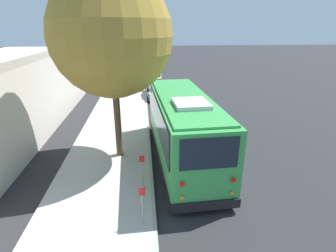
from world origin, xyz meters
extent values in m
plane|color=#28282B|center=(0.00, 0.00, 0.00)|extent=(160.00, 160.00, 0.00)
cube|color=#B2AFA8|center=(0.00, 3.86, 0.07)|extent=(80.00, 4.14, 0.15)
cube|color=#9D9A94|center=(0.00, 1.72, 0.07)|extent=(80.00, 0.14, 0.15)
cube|color=green|center=(0.72, 0.09, 1.72)|extent=(8.72, 2.88, 2.92)
cube|color=black|center=(0.72, 0.09, 0.40)|extent=(8.76, 2.93, 0.28)
cube|color=black|center=(0.72, 0.09, 2.36)|extent=(8.02, 2.93, 1.40)
cube|color=black|center=(5.04, 0.30, 2.36)|extent=(0.13, 2.15, 1.47)
cube|color=black|center=(-3.60, -0.12, 2.47)|extent=(0.13, 1.98, 1.12)
cube|color=black|center=(5.04, 0.30, 3.04)|extent=(0.13, 1.78, 0.22)
cube|color=green|center=(0.72, 0.09, 3.22)|extent=(8.18, 2.62, 0.10)
cube|color=silver|center=(-0.82, 0.02, 3.34)|extent=(1.65, 1.47, 0.20)
cube|color=black|center=(5.06, 0.30, 0.44)|extent=(0.22, 2.49, 0.36)
cube|color=black|center=(-3.62, -0.12, 0.44)|extent=(0.22, 2.49, 0.36)
cylinder|color=red|center=(-3.71, 0.77, 1.43)|extent=(0.04, 0.18, 0.18)
cylinder|color=orange|center=(-3.71, 0.77, 0.90)|extent=(0.04, 0.14, 0.14)
cylinder|color=red|center=(-3.63, -1.01, 1.43)|extent=(0.04, 0.18, 0.18)
cylinder|color=orange|center=(-3.63, -1.01, 0.90)|extent=(0.04, 0.14, 0.14)
cube|color=white|center=(5.06, 1.13, 0.61)|extent=(0.06, 0.32, 0.18)
cube|color=white|center=(5.14, -0.52, 0.61)|extent=(0.06, 0.32, 0.18)
cube|color=black|center=(4.68, 1.67, 2.64)|extent=(0.06, 0.10, 0.24)
cylinder|color=black|center=(3.21, 1.29, 0.48)|extent=(0.97, 0.35, 0.95)
cylinder|color=slate|center=(3.21, 1.29, 0.48)|extent=(0.44, 0.34, 0.43)
cylinder|color=black|center=(3.31, -0.86, 0.48)|extent=(0.97, 0.35, 0.95)
cylinder|color=slate|center=(3.31, -0.86, 0.48)|extent=(0.44, 0.34, 0.43)
cylinder|color=black|center=(-1.75, 1.05, 0.48)|extent=(0.97, 0.35, 0.95)
cylinder|color=slate|center=(-1.75, 1.05, 0.48)|extent=(0.44, 0.34, 0.43)
cylinder|color=black|center=(-1.64, -1.10, 0.48)|extent=(0.97, 0.35, 0.95)
cylinder|color=slate|center=(-1.64, -1.10, 0.48)|extent=(0.44, 0.34, 0.43)
cube|color=#A8AAAF|center=(13.15, 0.75, 0.49)|extent=(4.63, 2.03, 0.65)
cube|color=black|center=(13.03, 0.74, 1.06)|extent=(2.24, 1.64, 0.48)
cube|color=#A8AAAF|center=(13.03, 0.74, 1.30)|extent=(2.15, 1.59, 0.05)
cube|color=black|center=(15.43, 0.90, 0.27)|extent=(0.19, 1.68, 0.20)
cube|color=black|center=(10.87, 0.59, 0.27)|extent=(0.19, 1.68, 0.20)
cylinder|color=black|center=(14.52, 1.63, 0.33)|extent=(0.68, 0.25, 0.67)
cylinder|color=slate|center=(14.52, 1.63, 0.33)|extent=(0.32, 0.24, 0.30)
cylinder|color=black|center=(14.63, 0.05, 0.33)|extent=(0.68, 0.25, 0.67)
cylinder|color=slate|center=(14.63, 0.05, 0.33)|extent=(0.32, 0.24, 0.30)
cylinder|color=black|center=(11.67, 1.44, 0.33)|extent=(0.68, 0.25, 0.67)
cylinder|color=slate|center=(11.67, 1.44, 0.33)|extent=(0.32, 0.24, 0.30)
cylinder|color=black|center=(11.78, -0.14, 0.33)|extent=(0.68, 0.25, 0.67)
cylinder|color=slate|center=(11.78, -0.14, 0.33)|extent=(0.32, 0.24, 0.30)
cube|color=tan|center=(20.44, 0.60, 0.47)|extent=(4.44, 1.85, 0.62)
cube|color=black|center=(20.33, 0.60, 1.01)|extent=(2.13, 1.53, 0.48)
cube|color=tan|center=(20.33, 0.60, 1.25)|extent=(2.05, 1.49, 0.05)
cube|color=black|center=(22.65, 0.51, 0.26)|extent=(0.14, 1.63, 0.20)
cube|color=black|center=(18.23, 0.69, 0.26)|extent=(0.14, 1.63, 0.20)
cylinder|color=black|center=(21.85, 1.31, 0.31)|extent=(0.63, 0.22, 0.62)
cylinder|color=slate|center=(21.85, 1.31, 0.31)|extent=(0.29, 0.23, 0.28)
cylinder|color=black|center=(21.80, -0.22, 0.31)|extent=(0.63, 0.22, 0.62)
cylinder|color=slate|center=(21.80, -0.22, 0.31)|extent=(0.29, 0.23, 0.28)
cylinder|color=black|center=(19.09, 1.42, 0.31)|extent=(0.63, 0.22, 0.62)
cylinder|color=slate|center=(19.09, 1.42, 0.31)|extent=(0.29, 0.23, 0.28)
cylinder|color=black|center=(19.03, -0.11, 0.31)|extent=(0.63, 0.22, 0.62)
cylinder|color=slate|center=(19.03, -0.11, 0.31)|extent=(0.29, 0.23, 0.28)
cube|color=slate|center=(27.11, 0.82, 0.48)|extent=(4.52, 1.98, 0.64)
cube|color=black|center=(26.99, 0.83, 1.04)|extent=(2.19, 1.57, 0.48)
cube|color=slate|center=(26.99, 0.83, 1.28)|extent=(2.11, 1.53, 0.05)
cube|color=black|center=(29.32, 0.65, 0.26)|extent=(0.21, 1.58, 0.20)
cube|color=black|center=(24.89, 1.00, 0.26)|extent=(0.21, 1.58, 0.20)
cylinder|color=black|center=(28.55, 1.45, 0.32)|extent=(0.66, 0.25, 0.65)
cylinder|color=slate|center=(28.55, 1.45, 0.32)|extent=(0.31, 0.24, 0.29)
cylinder|color=black|center=(28.43, -0.02, 0.32)|extent=(0.66, 0.25, 0.65)
cylinder|color=slate|center=(28.43, -0.02, 0.32)|extent=(0.31, 0.24, 0.29)
cylinder|color=black|center=(25.78, 1.67, 0.32)|extent=(0.66, 0.25, 0.65)
cylinder|color=slate|center=(25.78, 1.67, 0.32)|extent=(0.31, 0.24, 0.29)
cylinder|color=black|center=(25.66, 0.20, 0.32)|extent=(0.66, 0.25, 0.65)
cylinder|color=slate|center=(25.66, 0.20, 0.32)|extent=(0.31, 0.24, 0.29)
cylinder|color=brown|center=(1.20, 3.25, 2.08)|extent=(0.32, 0.32, 3.87)
sphere|color=olive|center=(1.20, 3.25, 5.90)|extent=(5.40, 5.40, 5.40)
cylinder|color=gray|center=(-3.94, 2.10, 0.71)|extent=(0.06, 0.06, 1.11)
cube|color=red|center=(-3.94, 2.10, 1.40)|extent=(0.02, 0.22, 0.28)
cylinder|color=gray|center=(-1.75, 2.10, 0.71)|extent=(0.06, 0.06, 1.12)
cube|color=red|center=(-1.75, 2.10, 1.41)|extent=(0.02, 0.22, 0.28)
cube|color=#B1A99C|center=(4.25, 7.84, 4.71)|extent=(21.79, 0.30, 0.40)
camera|label=1|loc=(-11.01, 1.94, 6.35)|focal=28.00mm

